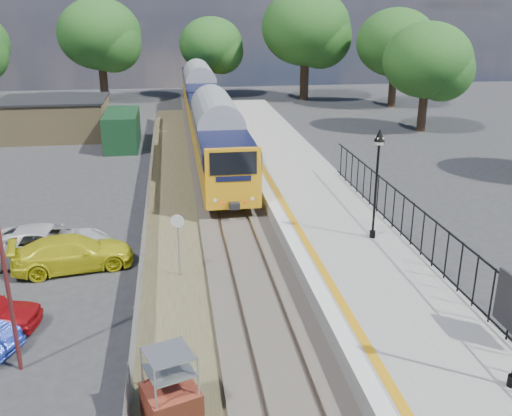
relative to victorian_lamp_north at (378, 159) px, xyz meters
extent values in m
plane|color=#2D2D30|center=(-5.30, -6.00, -4.30)|extent=(120.00, 120.00, 0.00)
cube|color=#473F38|center=(-5.30, 4.00, -4.20)|extent=(3.40, 80.00, 0.20)
cube|color=#4C472D|center=(-8.20, 2.00, -4.27)|extent=(2.60, 70.00, 0.06)
cube|color=brown|center=(-6.02, 4.00, -4.08)|extent=(0.07, 80.00, 0.14)
cube|color=brown|center=(-4.58, 4.00, -4.08)|extent=(0.07, 80.00, 0.14)
cube|color=gray|center=(-1.10, 2.00, -3.85)|extent=(5.00, 70.00, 0.90)
cube|color=silver|center=(-3.35, 2.00, -3.39)|extent=(0.50, 70.00, 0.01)
cube|color=orange|center=(-2.85, 2.00, -3.39)|extent=(0.30, 70.00, 0.01)
cylinder|color=black|center=(0.20, -10.00, -3.25)|extent=(0.24, 0.24, 0.30)
cylinder|color=black|center=(0.00, 0.00, -3.25)|extent=(0.24, 0.24, 0.30)
cylinder|color=black|center=(0.00, 0.00, -1.40)|extent=(0.10, 0.10, 3.70)
cube|color=black|center=(0.00, 0.00, 0.55)|extent=(0.08, 0.08, 0.30)
cube|color=beige|center=(0.00, 0.00, 0.72)|extent=(0.26, 0.26, 0.30)
cone|color=black|center=(0.00, 0.00, 0.95)|extent=(0.44, 0.44, 0.50)
cube|color=black|center=(1.25, -3.50, -1.65)|extent=(0.05, 26.00, 0.05)
cube|color=black|center=(1.20, -8.00, -2.20)|extent=(0.08, 1.40, 1.60)
cube|color=#927C52|center=(-17.30, 26.00, -2.80)|extent=(8.00, 6.00, 3.00)
cube|color=black|center=(-17.30, 26.00, -1.25)|extent=(8.20, 6.20, 0.15)
cube|color=#153B1C|center=(-11.80, 22.00, -3.00)|extent=(2.40, 6.00, 2.60)
cylinder|color=#332319|center=(-15.30, 44.00, -2.37)|extent=(0.88, 0.88, 3.85)
ellipsoid|color=#234F1A|center=(-15.30, 44.00, 2.85)|extent=(8.80, 8.80, 7.48)
cylinder|color=#332319|center=(-3.30, 46.00, -2.72)|extent=(0.72, 0.72, 3.15)
ellipsoid|color=#234F1A|center=(-3.30, 46.00, 1.55)|extent=(7.20, 7.20, 6.12)
cylinder|color=#332319|center=(6.70, 42.00, -2.20)|extent=(0.96, 0.96, 4.20)
ellipsoid|color=#234F1A|center=(6.70, 42.00, 3.50)|extent=(9.60, 9.60, 8.16)
cylinder|color=#332319|center=(14.70, 36.00, -2.55)|extent=(0.80, 0.80, 3.50)
ellipsoid|color=#234F1A|center=(14.70, 36.00, 2.20)|extent=(8.00, 8.00, 6.80)
cylinder|color=#332319|center=(12.70, 24.00, -2.72)|extent=(0.72, 0.72, 3.15)
ellipsoid|color=#234F1A|center=(12.70, 24.00, 1.55)|extent=(7.20, 7.20, 6.12)
cube|color=orange|center=(-5.30, 14.94, -2.61)|extent=(2.80, 20.00, 1.90)
cube|color=black|center=(-5.30, 14.94, -1.31)|extent=(2.82, 20.00, 0.90)
cube|color=black|center=(-5.30, 14.94, -1.31)|extent=(2.82, 18.00, 0.70)
cube|color=black|center=(-5.30, 14.94, -3.79)|extent=(2.00, 18.00, 0.45)
cube|color=orange|center=(-5.30, 35.54, -2.61)|extent=(2.80, 20.00, 1.90)
cube|color=black|center=(-5.30, 35.54, -1.31)|extent=(2.82, 20.00, 0.90)
cube|color=black|center=(-5.30, 35.54, -1.31)|extent=(2.82, 18.00, 0.70)
cube|color=black|center=(-5.30, 35.54, -3.79)|extent=(2.00, 18.00, 0.45)
cube|color=black|center=(-5.30, 4.73, -1.26)|extent=(2.24, 0.04, 1.10)
cube|color=brown|center=(-8.41, -8.97, -3.80)|extent=(1.63, 1.63, 0.99)
cylinder|color=#999EA3|center=(-8.04, -0.68, -3.12)|extent=(0.06, 0.06, 2.35)
cylinder|color=silver|center=(-8.04, -0.73, -1.95)|extent=(0.51, 0.19, 0.53)
cylinder|color=#521C1B|center=(-12.79, -6.08, -0.71)|extent=(0.12, 0.12, 7.17)
imported|color=#CFCA18|center=(-12.26, 0.69, -3.61)|extent=(5.00, 2.75, 1.37)
imported|color=silver|center=(-13.40, 1.64, -3.56)|extent=(5.48, 2.79, 1.48)
camera|label=1|loc=(-8.02, -21.09, 5.77)|focal=40.00mm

